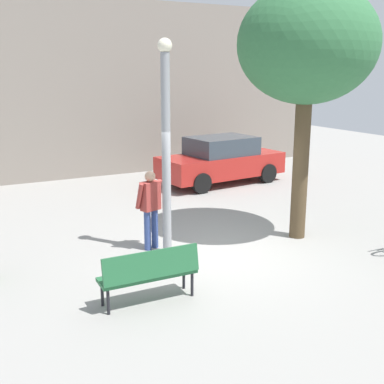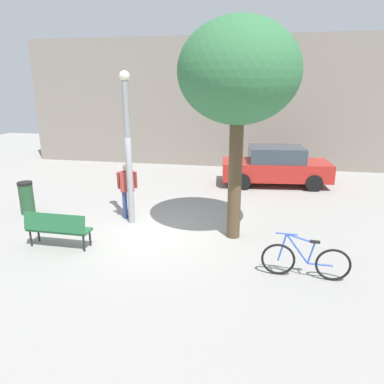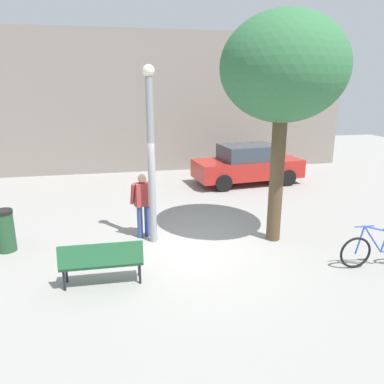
# 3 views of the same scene
# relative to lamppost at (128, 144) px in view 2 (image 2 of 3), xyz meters

# --- Properties ---
(ground_plane) EXTENTS (36.00, 36.00, 0.00)m
(ground_plane) POSITION_rel_lamppost_xyz_m (0.93, -0.59, -2.31)
(ground_plane) COLOR gray
(building_facade) EXTENTS (17.85, 2.00, 6.05)m
(building_facade) POSITION_rel_lamppost_xyz_m (0.93, 8.96, 0.71)
(building_facade) COLOR gray
(building_facade) RESTS_ON ground_plane
(lamppost) EXTENTS (0.28, 0.28, 4.26)m
(lamppost) POSITION_rel_lamppost_xyz_m (0.00, 0.00, 0.00)
(lamppost) COLOR gray
(lamppost) RESTS_ON ground_plane
(person_by_lamppost) EXTENTS (0.63, 0.42, 1.67)m
(person_by_lamppost) POSITION_rel_lamppost_xyz_m (-0.22, 0.34, -1.35)
(person_by_lamppost) COLOR #334784
(person_by_lamppost) RESTS_ON ground_plane
(park_bench) EXTENTS (1.61, 0.50, 0.92)m
(park_bench) POSITION_rel_lamppost_xyz_m (-1.20, -1.95, -1.77)
(park_bench) COLOR #236038
(park_bench) RESTS_ON ground_plane
(plaza_tree) EXTENTS (2.91, 2.91, 5.43)m
(plaza_tree) POSITION_rel_lamppost_xyz_m (3.01, -0.47, 1.83)
(plaza_tree) COLOR #4F3E28
(plaza_tree) RESTS_ON ground_plane
(bicycle_blue) EXTENTS (1.81, 0.12, 0.97)m
(bicycle_blue) POSITION_rel_lamppost_xyz_m (4.64, -2.32, -1.93)
(bicycle_blue) COLOR black
(bicycle_blue) RESTS_ON ground_plane
(parked_car_red) EXTENTS (4.36, 2.17, 1.55)m
(parked_car_red) POSITION_rel_lamppost_xyz_m (4.26, 5.00, -1.54)
(parked_car_red) COLOR #AD231E
(parked_car_red) RESTS_ON ground_plane
(trash_bin) EXTENTS (0.45, 0.45, 1.02)m
(trash_bin) POSITION_rel_lamppost_xyz_m (-3.48, 0.14, -1.80)
(trash_bin) COLOR #234C2D
(trash_bin) RESTS_ON ground_plane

